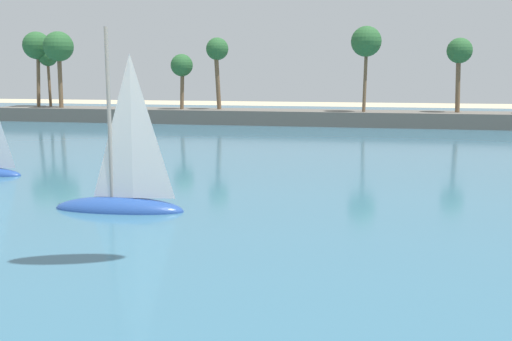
% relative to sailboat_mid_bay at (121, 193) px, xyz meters
% --- Properties ---
extents(sea, '(220.00, 104.08, 0.06)m').
position_rel_sailboat_mid_bay_xyz_m(sea, '(5.71, 36.03, -0.84)').
color(sea, '#386B84').
rests_on(sea, ground).
extents(palm_headland, '(88.31, 6.12, 11.72)m').
position_rel_sailboat_mid_bay_xyz_m(palm_headland, '(3.21, 48.00, 2.05)').
color(palm_headland, '#605B54').
rests_on(palm_headland, ground).
extents(sailboat_mid_bay, '(6.30, 2.25, 8.99)m').
position_rel_sailboat_mid_bay_xyz_m(sailboat_mid_bay, '(0.00, 0.00, 0.00)').
color(sailboat_mid_bay, '#234793').
rests_on(sailboat_mid_bay, sea).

